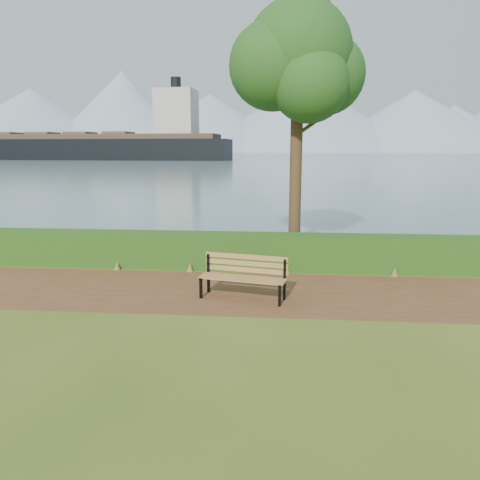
# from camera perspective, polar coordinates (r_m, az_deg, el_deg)

# --- Properties ---
(ground) EXTENTS (140.00, 140.00, 0.00)m
(ground) POSITION_cam_1_polar(r_m,az_deg,el_deg) (11.10, -2.53, -6.75)
(ground) COLOR #435418
(ground) RESTS_ON ground
(path) EXTENTS (40.00, 3.40, 0.01)m
(path) POSITION_cam_1_polar(r_m,az_deg,el_deg) (11.38, -2.33, -6.26)
(path) COLOR #50301B
(path) RESTS_ON ground
(hedge) EXTENTS (32.00, 0.85, 1.00)m
(hedge) POSITION_cam_1_polar(r_m,az_deg,el_deg) (13.46, -1.10, -1.33)
(hedge) COLOR #1A4313
(hedge) RESTS_ON ground
(water) EXTENTS (700.00, 510.00, 0.00)m
(water) POSITION_cam_1_polar(r_m,az_deg,el_deg) (270.49, 4.82, 10.42)
(water) COLOR #445C6E
(water) RESTS_ON ground
(mountains) EXTENTS (585.00, 190.00, 70.00)m
(mountains) POSITION_cam_1_polar(r_m,az_deg,el_deg) (417.36, 3.70, 14.50)
(mountains) COLOR #8698B3
(mountains) RESTS_ON ground
(bench) EXTENTS (2.06, 0.99, 0.99)m
(bench) POSITION_cam_1_polar(r_m,az_deg,el_deg) (10.74, 0.47, -4.16)
(bench) COLOR black
(bench) RESTS_ON ground
(tree) EXTENTS (4.06, 3.33, 7.99)m
(tree) POSITION_cam_1_polar(r_m,az_deg,el_deg) (14.83, 7.08, 20.91)
(tree) COLOR #372216
(tree) RESTS_ON ground
(cargo_ship) EXTENTS (80.94, 17.89, 24.37)m
(cargo_ship) POSITION_cam_1_polar(r_m,az_deg,el_deg) (141.21, -16.72, 10.81)
(cargo_ship) COLOR black
(cargo_ship) RESTS_ON ground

